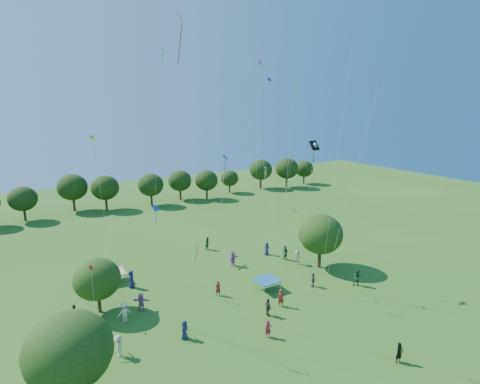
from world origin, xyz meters
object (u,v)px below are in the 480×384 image
near_tree_west (69,351)px  near_tree_east (321,234)px  tent_red_stripe (114,272)px  tent_blue (267,280)px  near_tree_north (97,279)px  pirate_kite (314,149)px  red_high_kite (184,86)px  man_in_black (399,353)px

near_tree_west → near_tree_east: size_ratio=1.00×
tent_red_stripe → tent_blue: same height
near_tree_north → pirate_kite: (20.76, -4.52, 10.89)m
tent_blue → pirate_kite: bearing=-3.2°
near_tree_west → tent_blue: near_tree_west is taller
red_high_kite → pirate_kite: bearing=1.8°
tent_blue → near_tree_west: bearing=-160.9°
man_in_black → pirate_kite: bearing=81.8°
tent_blue → red_high_kite: 20.65m
tent_red_stripe → red_high_kite: 21.93m
near_tree_north → red_high_kite: (6.85, -4.96, 16.56)m
near_tree_west → tent_blue: size_ratio=2.87×
man_in_black → tent_blue: bearing=103.3°
near_tree_north → tent_blue: 16.19m
near_tree_west → pirate_kite: bearing=14.5°
tent_blue → tent_red_stripe: bearing=142.9°
tent_red_stripe → tent_blue: 16.23m
near_tree_west → near_tree_east: near_tree_east is taller
near_tree_east → man_in_black: 17.11m
near_tree_north → tent_red_stripe: (2.52, 5.56, -2.18)m
tent_red_stripe → pirate_kite: bearing=-28.9°
red_high_kite → tent_blue: bearing=4.9°
tent_red_stripe → pirate_kite: size_ratio=0.16×
man_in_black → red_high_kite: 25.52m
near_tree_north → red_high_kite: size_ratio=0.21×
tent_blue → red_high_kite: red_high_kite is taller
near_tree_north → near_tree_west: bearing=-107.8°
near_tree_west → pirate_kite: 26.99m
near_tree_north → near_tree_east: bearing=-6.6°
near_tree_east → tent_red_stripe: near_tree_east is taller
pirate_kite → tent_red_stripe: bearing=151.1°
near_tree_north → tent_red_stripe: 6.48m
man_in_black → pirate_kite: 19.44m
near_tree_east → tent_red_stripe: bearing=158.7°
near_tree_west → tent_red_stripe: bearing=69.9°
near_tree_west → near_tree_north: near_tree_west is taller
near_tree_north → red_high_kite: red_high_kite is taller
pirate_kite → red_high_kite: size_ratio=0.57×
tent_blue → pirate_kite: pirate_kite is taller
near_tree_west → man_in_black: 22.46m
near_tree_west → man_in_black: bearing=-19.8°
near_tree_west → tent_blue: (18.93, 6.55, -2.93)m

